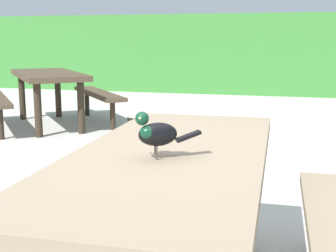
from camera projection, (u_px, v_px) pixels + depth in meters
hedge_wall at (268, 54)px, 10.37m from camera, size 28.00×1.74×1.71m
picnic_table_foreground at (171, 193)px, 1.93m from camera, size 1.72×1.82×0.74m
bird_grackle at (155, 133)px, 1.74m from camera, size 0.26×0.16×0.18m
picnic_table_mid_right at (48, 86)px, 6.30m from camera, size 2.38×2.39×0.74m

